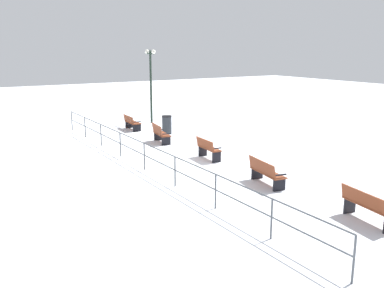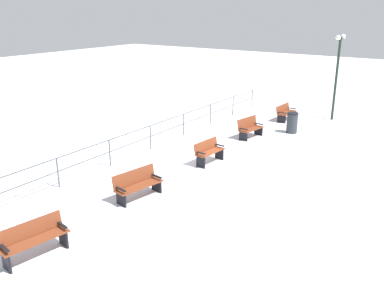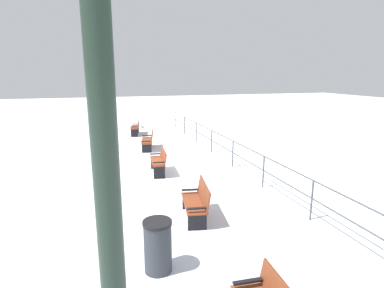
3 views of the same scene
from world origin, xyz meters
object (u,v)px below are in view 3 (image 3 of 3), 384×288
Objects in this scene: bench_second at (149,140)px; lamppost_middle at (109,207)px; bench_third at (159,161)px; lamppost_near at (97,70)px; bench_fourth at (197,201)px; trash_bin at (158,246)px; bench_nearest at (136,127)px.

bench_second is 0.38× the size of lamppost_middle.
bench_third is 10.64m from lamppost_near.
bench_fourth is at bearing 99.83° from bench_second.
lamppost_near is at bearing -73.84° from bench_third.
lamppost_middle reaches higher than trash_bin.
bench_second is 0.33× the size of lamppost_near.
bench_third is 0.98× the size of bench_fourth.
bench_nearest is 1.16× the size of bench_fourth.
bench_third is at bearing 98.92° from bench_nearest.
lamppost_near is at bearing -86.83° from trash_bin.
lamppost_near is (1.99, -9.90, 3.35)m from bench_third.
lamppost_near is 15.99m from trash_bin.
lamppost_middle is (1.99, 9.33, 2.47)m from bench_third.
lamppost_near reaches higher than trash_bin.
bench_fourth is 0.33× the size of lamppost_middle.
bench_nearest is 4.47m from lamppost_near.
trash_bin reaches higher than bench_nearest.
trash_bin is (1.34, 9.59, 0.05)m from bench_second.
bench_fourth is at bearing 97.98° from bench_third.
bench_nearest is 11.65m from bench_fourth.
bench_nearest is at bearing -95.07° from trash_bin.
bench_nearest is 1.00× the size of bench_second.
lamppost_middle reaches higher than bench_third.
lamppost_near is (2.06, -2.14, 3.34)m from bench_nearest.
bench_fourth reaches higher than bench_second.
lamppost_middle reaches higher than bench_second.
bench_fourth is at bearing -126.25° from trash_bin.
trash_bin is (1.12, 5.71, 0.03)m from bench_third.
lamppost_near reaches higher than bench_nearest.
trash_bin is (-0.86, 15.62, -3.32)m from lamppost_near.
bench_third is 0.32× the size of lamppost_middle.
lamppost_near is 5.17× the size of trash_bin.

